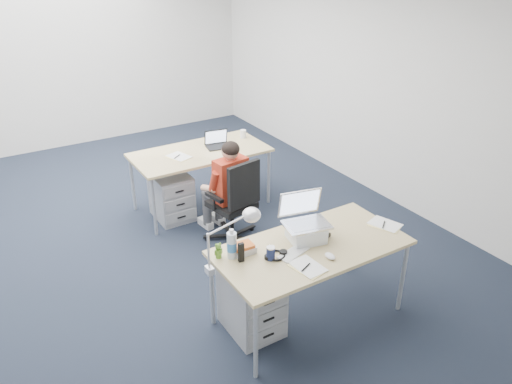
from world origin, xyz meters
TOP-DOWN VIEW (x-y plane):
  - floor at (0.00, 0.00)m, footprint 7.00×7.00m
  - room at (0.00, 0.00)m, footprint 6.02×7.02m
  - desk_near at (0.76, -1.85)m, footprint 1.60×0.80m
  - desk_far at (0.88, 0.49)m, footprint 1.60×0.80m
  - office_chair at (0.82, -0.42)m, footprint 0.71×0.71m
  - seated_person at (0.80, -0.26)m, footprint 0.37×0.64m
  - drawer_pedestal_near at (0.26, -1.73)m, footprint 0.40×0.50m
  - drawer_pedestal_far at (0.45, 0.42)m, footprint 0.40×0.50m
  - silver_laptop at (0.77, -1.75)m, footprint 0.42×0.36m
  - wireless_keyboard at (0.56, -1.87)m, footprint 0.30×0.19m
  - computer_mouse at (0.77, -2.07)m, footprint 0.06×0.10m
  - headphones at (0.42, -1.83)m, footprint 0.21×0.17m
  - can_koozie at (0.37, -1.84)m, footprint 0.09×0.09m
  - water_bottle at (0.12, -1.65)m, footprint 0.10×0.10m
  - bear_figurine at (0.03, -1.60)m, footprint 0.09×0.08m
  - book_stack at (0.23, -1.65)m, footprint 0.20×0.16m
  - cordless_phone at (0.16, -1.74)m, footprint 0.05×0.03m
  - papers_left at (0.54, -2.08)m, footprint 0.22×0.29m
  - papers_right at (1.51, -1.92)m, footprint 0.27×0.31m
  - sunglasses at (0.93, -1.83)m, footprint 0.13×0.10m
  - desk_lamp at (0.02, -1.75)m, footprint 0.42×0.15m
  - dark_laptop at (1.13, 0.49)m, footprint 0.33×0.32m
  - far_cup at (1.55, 0.62)m, footprint 0.09×0.09m
  - far_papers at (0.59, 0.45)m, footprint 0.27×0.32m

SIDE VIEW (x-z plane):
  - floor at x=0.00m, z-range 0.00..0.00m
  - drawer_pedestal_near at x=0.26m, z-range 0.00..0.55m
  - drawer_pedestal_far at x=0.45m, z-range 0.00..0.55m
  - office_chair at x=0.82m, z-range -0.21..0.77m
  - seated_person at x=0.80m, z-range 0.01..1.15m
  - desk_near at x=0.76m, z-range 0.32..1.05m
  - desk_far at x=0.88m, z-range 0.32..1.05m
  - far_papers at x=0.59m, z-range 0.73..0.74m
  - papers_right at x=1.51m, z-range 0.73..0.74m
  - papers_left at x=0.54m, z-range 0.73..0.74m
  - wireless_keyboard at x=0.56m, z-range 0.73..0.74m
  - sunglasses at x=0.93m, z-range 0.73..0.76m
  - headphones at x=0.42m, z-range 0.73..0.76m
  - computer_mouse at x=0.77m, z-range 0.73..0.77m
  - book_stack at x=0.23m, z-range 0.73..0.81m
  - far_cup at x=1.55m, z-range 0.73..0.83m
  - can_koozie at x=0.37m, z-range 0.73..0.84m
  - bear_figurine at x=0.03m, z-range 0.73..0.86m
  - cordless_phone at x=0.16m, z-range 0.73..0.89m
  - dark_laptop at x=1.13m, z-range 0.73..0.94m
  - water_bottle at x=0.12m, z-range 0.73..0.98m
  - silver_laptop at x=0.77m, z-range 0.73..1.12m
  - desk_lamp at x=0.02m, z-range 0.73..1.20m
  - room at x=0.00m, z-range 0.31..3.12m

